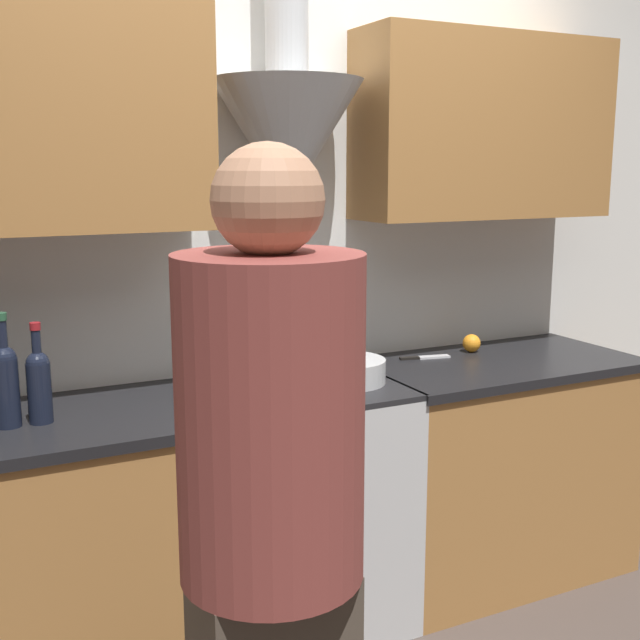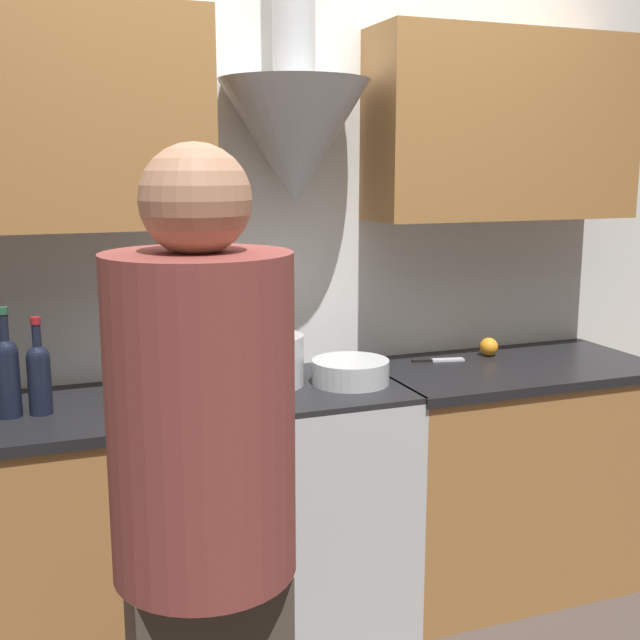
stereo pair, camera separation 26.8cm
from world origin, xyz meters
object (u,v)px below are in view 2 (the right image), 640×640
person_foreground_left (205,552)px  stock_pot (267,360)px  wine_bottle_5 (7,373)px  wine_bottle_6 (39,375)px  mixing_bowl (350,372)px  stove_range (310,502)px  orange_fruit (489,347)px

person_foreground_left → stock_pot: bearing=68.0°
wine_bottle_5 → wine_bottle_6: bearing=-1.3°
wine_bottle_6 → mixing_bowl: 1.04m
wine_bottle_6 → stock_pot: bearing=5.5°
stove_range → wine_bottle_6: (-0.90, -0.02, 0.57)m
orange_fruit → person_foreground_left: person_foreground_left is taller
stove_range → stock_pot: size_ratio=3.49×
stock_pot → stove_range: bearing=-19.5°
wine_bottle_5 → stock_pot: size_ratio=1.34×
wine_bottle_5 → stock_pot: wine_bottle_5 is taller
mixing_bowl → orange_fruit: 0.71m
wine_bottle_5 → orange_fruit: bearing=5.5°
stock_pot → person_foreground_left: bearing=-112.0°
wine_bottle_5 → person_foreground_left: person_foreground_left is taller
person_foreground_left → orange_fruit: bearing=42.3°
stove_range → mixing_bowl: 0.51m
wine_bottle_5 → wine_bottle_6: wine_bottle_5 is taller
wine_bottle_5 → stock_pot: bearing=4.8°
wine_bottle_5 → stove_range: bearing=1.3°
stove_range → wine_bottle_5: (-0.99, -0.02, 0.58)m
stove_range → wine_bottle_5: bearing=-178.7°
stock_pot → person_foreground_left: person_foreground_left is taller
wine_bottle_6 → mixing_bowl: size_ratio=1.11×
stove_range → wine_bottle_6: size_ratio=2.92×
person_foreground_left → wine_bottle_6: bearing=102.6°
wine_bottle_6 → person_foreground_left: size_ratio=0.18×
wine_bottle_5 → orange_fruit: 1.83m
mixing_bowl → person_foreground_left: 1.39m
wine_bottle_6 → stove_range: bearing=1.5°
stove_range → person_foreground_left: size_ratio=0.53×
wine_bottle_5 → wine_bottle_6: (0.09, -0.00, -0.01)m
stove_range → wine_bottle_6: wine_bottle_6 is taller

